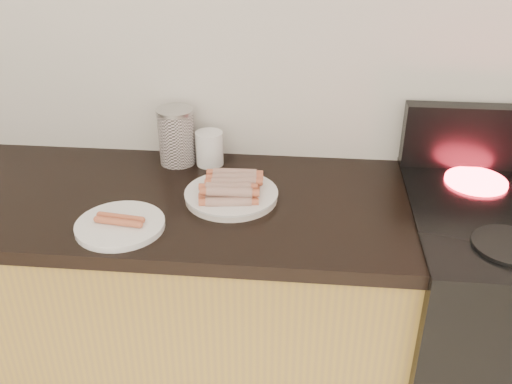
# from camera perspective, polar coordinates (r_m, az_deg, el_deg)

# --- Properties ---
(wall_back) EXTENTS (4.00, 0.04, 2.60)m
(wall_back) POSITION_cam_1_polar(r_m,az_deg,el_deg) (1.76, 2.08, 15.56)
(wall_back) COLOR silver
(wall_back) RESTS_ON ground
(cabinet_base) EXTENTS (2.20, 0.59, 0.86)m
(cabinet_base) POSITION_cam_1_polar(r_m,az_deg,el_deg) (2.05, -19.28, -11.43)
(cabinet_base) COLOR olive
(cabinet_base) RESTS_ON floor
(counter_slab) EXTENTS (2.20, 0.62, 0.04)m
(counter_slab) POSITION_cam_1_polar(r_m,az_deg,el_deg) (1.81, -21.55, -0.41)
(counter_slab) COLOR black
(counter_slab) RESTS_ON cabinet_base
(burner_near_left) EXTENTS (0.18, 0.18, 0.01)m
(burner_near_left) POSITION_cam_1_polar(r_m,az_deg,el_deg) (1.53, 24.00, -4.90)
(burner_near_left) COLOR black
(burner_near_left) RESTS_ON stove
(burner_far_left) EXTENTS (0.18, 0.18, 0.01)m
(burner_far_left) POSITION_cam_1_polar(r_m,az_deg,el_deg) (1.81, 21.13, 1.02)
(burner_far_left) COLOR #FF1E2D
(burner_far_left) RESTS_ON stove
(main_plate) EXTENTS (0.34, 0.34, 0.02)m
(main_plate) POSITION_cam_1_polar(r_m,az_deg,el_deg) (1.63, -2.48, -0.42)
(main_plate) COLOR white
(main_plate) RESTS_ON counter_slab
(side_plate) EXTENTS (0.29, 0.29, 0.02)m
(side_plate) POSITION_cam_1_polar(r_m,az_deg,el_deg) (1.53, -13.43, -3.26)
(side_plate) COLOR white
(side_plate) RESTS_ON counter_slab
(hotdog_pile) EXTENTS (0.13, 0.18, 0.05)m
(hotdog_pile) POSITION_cam_1_polar(r_m,az_deg,el_deg) (1.61, -2.50, 0.59)
(hotdog_pile) COLOR maroon
(hotdog_pile) RESTS_ON main_plate
(plain_sausages) EXTENTS (0.12, 0.06, 0.02)m
(plain_sausages) POSITION_cam_1_polar(r_m,az_deg,el_deg) (1.53, -13.50, -2.70)
(plain_sausages) COLOR #CC6C41
(plain_sausages) RESTS_ON side_plate
(canister) EXTENTS (0.12, 0.12, 0.18)m
(canister) POSITION_cam_1_polar(r_m,az_deg,el_deg) (1.82, -7.96, 5.55)
(canister) COLOR silver
(canister) RESTS_ON counter_slab
(mug) EXTENTS (0.09, 0.09, 0.11)m
(mug) POSITION_cam_1_polar(r_m,az_deg,el_deg) (1.82, -4.67, 4.37)
(mug) COLOR white
(mug) RESTS_ON counter_slab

